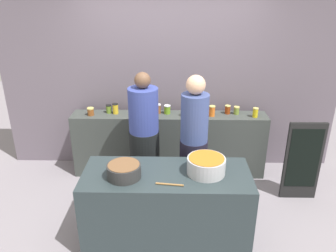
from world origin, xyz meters
TOP-DOWN VIEW (x-y plane):
  - ground at (0.00, 0.00)m, footprint 12.00×12.00m
  - storefront_wall at (0.00, 1.45)m, footprint 4.80×0.12m
  - display_shelf at (0.00, 1.10)m, footprint 2.70×0.36m
  - prep_table at (0.00, -0.30)m, footprint 1.70×0.70m
  - preserve_jar_0 at (-1.07, 1.06)m, footprint 0.09×0.09m
  - preserve_jar_1 at (-0.84, 1.15)m, footprint 0.08×0.08m
  - preserve_jar_2 at (-0.74, 1.13)m, footprint 0.08×0.08m
  - preserve_jar_3 at (-0.38, 1.03)m, footprint 0.07×0.07m
  - preserve_jar_4 at (-0.26, 1.11)m, footprint 0.08×0.08m
  - preserve_jar_5 at (-0.15, 1.15)m, footprint 0.08×0.08m
  - preserve_jar_6 at (-0.03, 1.14)m, footprint 0.09×0.09m
  - preserve_jar_7 at (0.23, 1.04)m, footprint 0.08×0.08m
  - preserve_jar_8 at (0.37, 1.06)m, footprint 0.09×0.09m
  - preserve_jar_9 at (0.58, 1.06)m, footprint 0.08×0.08m
  - preserve_jar_10 at (0.81, 1.16)m, footprint 0.08×0.08m
  - preserve_jar_11 at (0.93, 1.14)m, footprint 0.08×0.08m
  - preserve_jar_12 at (1.16, 1.03)m, footprint 0.07×0.07m
  - cooking_pot_left at (-0.41, -0.38)m, footprint 0.34×0.34m
  - cooking_pot_center at (0.39, -0.28)m, footprint 0.38×0.38m
  - wooden_spoon at (0.03, -0.51)m, footprint 0.27×0.05m
  - cook_with_tongs at (-0.30, 0.55)m, footprint 0.38×0.38m
  - cook_in_cap at (0.30, 0.27)m, footprint 0.32×0.32m
  - chalkboard_sign at (1.67, 0.49)m, footprint 0.45×0.04m

SIDE VIEW (x-z plane):
  - ground at x=0.00m, z-range 0.00..0.00m
  - prep_table at x=0.00m, z-range 0.00..0.81m
  - display_shelf at x=0.00m, z-range 0.00..0.90m
  - chalkboard_sign at x=1.67m, z-range 0.01..1.06m
  - cook_with_tongs at x=-0.30m, z-range -0.08..1.55m
  - cook_in_cap at x=0.30m, z-range -0.07..1.60m
  - wooden_spoon at x=0.03m, z-range 0.81..0.83m
  - cooking_pot_left at x=-0.41m, z-range 0.81..0.95m
  - cooking_pot_center at x=0.39m, z-range 0.81..0.98m
  - preserve_jar_0 at x=-1.07m, z-range 0.90..1.01m
  - preserve_jar_4 at x=-0.26m, z-range 0.90..1.01m
  - preserve_jar_11 at x=0.93m, z-range 0.90..1.01m
  - preserve_jar_8 at x=0.37m, z-range 0.90..1.01m
  - preserve_jar_1 at x=-0.84m, z-range 0.90..1.02m
  - preserve_jar_10 at x=0.81m, z-range 0.90..1.02m
  - preserve_jar_6 at x=-0.03m, z-range 0.90..1.02m
  - preserve_jar_12 at x=1.16m, z-range 0.90..1.03m
  - preserve_jar_5 at x=-0.15m, z-range 0.90..1.03m
  - preserve_jar_7 at x=0.23m, z-range 0.90..1.04m
  - preserve_jar_3 at x=-0.38m, z-range 0.90..1.04m
  - preserve_jar_2 at x=-0.74m, z-range 0.90..1.05m
  - preserve_jar_9 at x=0.58m, z-range 0.90..1.05m
  - storefront_wall at x=0.00m, z-range 0.00..3.00m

